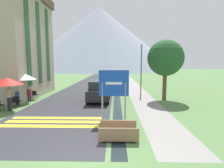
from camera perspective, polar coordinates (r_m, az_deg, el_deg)
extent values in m
plane|color=#517542|center=(25.80, -1.17, -0.66)|extent=(160.00, 160.00, 0.00)
cube|color=#2D2D33|center=(35.89, -4.50, 1.41)|extent=(6.40, 60.00, 0.01)
cube|color=gray|center=(35.80, 5.26, 1.39)|extent=(2.20, 60.00, 0.01)
cube|color=black|center=(35.71, 1.42, 1.40)|extent=(0.60, 60.00, 0.00)
cube|color=yellow|center=(10.12, -20.03, -12.79)|extent=(5.44, 0.44, 0.01)
cube|color=yellow|center=(10.74, -18.65, -11.60)|extent=(5.44, 0.44, 0.01)
cube|color=yellow|center=(11.37, -17.44, -10.53)|extent=(5.44, 0.44, 0.01)
cone|color=gray|center=(96.34, -4.14, 14.48)|extent=(81.15, 81.15, 32.67)
cube|color=tan|center=(20.54, -30.09, 11.33)|extent=(5.59, 8.05, 10.56)
cube|color=#285633|center=(17.26, -25.76, 12.61)|extent=(0.06, 0.70, 7.92)
cube|color=#285633|center=(19.25, -22.72, 12.07)|extent=(0.06, 0.70, 7.92)
cube|color=#285633|center=(21.29, -20.27, 11.61)|extent=(0.06, 0.70, 7.92)
cylinder|color=#9E9EA3|center=(10.10, -3.17, -5.81)|extent=(0.10, 0.10, 2.25)
cylinder|color=#9E9EA3|center=(10.09, 4.37, -5.83)|extent=(0.10, 0.10, 2.25)
cube|color=#1947B7|center=(9.87, 0.60, 0.26)|extent=(1.70, 0.05, 1.47)
cube|color=white|center=(9.84, 0.60, 0.24)|extent=(0.94, 0.02, 0.14)
cube|color=#846647|center=(8.13, 2.13, -16.29)|extent=(1.70, 1.10, 0.12)
cube|color=#846647|center=(7.55, 2.21, -15.81)|extent=(1.70, 0.08, 0.45)
cube|color=#846647|center=(8.50, 2.09, -13.18)|extent=(1.70, 0.08, 0.45)
cube|color=#846647|center=(8.19, -3.51, -16.87)|extent=(0.16, 0.99, 0.08)
cube|color=#846647|center=(8.22, 7.75, -16.85)|extent=(0.16, 0.99, 0.08)
cube|color=black|center=(15.62, -4.20, -2.87)|extent=(1.78, 4.26, 0.84)
cube|color=#23282D|center=(15.30, -4.30, -0.19)|extent=(1.51, 2.34, 0.68)
cylinder|color=black|center=(17.08, -6.61, -3.49)|extent=(0.18, 0.60, 0.60)
cylinder|color=black|center=(16.93, -0.91, -3.54)|extent=(0.18, 0.60, 0.60)
cylinder|color=black|center=(14.52, -8.03, -5.34)|extent=(0.18, 0.60, 0.60)
cylinder|color=black|center=(14.34, -1.30, -5.42)|extent=(0.18, 0.60, 0.60)
cube|color=#28663D|center=(27.32, -1.25, 1.27)|extent=(1.61, 4.26, 0.84)
cube|color=#23282D|center=(27.05, -1.28, 2.83)|extent=(1.37, 2.34, 0.68)
cylinder|color=black|center=(28.72, -2.67, 0.69)|extent=(0.18, 0.60, 0.60)
cylinder|color=black|center=(28.66, 0.39, 0.68)|extent=(0.18, 0.60, 0.60)
cylinder|color=black|center=(26.10, -3.06, 0.08)|extent=(0.18, 0.60, 0.60)
cylinder|color=black|center=(26.03, 0.31, 0.07)|extent=(0.18, 0.60, 0.60)
cylinder|color=black|center=(14.57, -31.87, -6.56)|extent=(0.03, 0.03, 0.45)
cylinder|color=black|center=(14.29, -32.61, -6.85)|extent=(0.03, 0.03, 0.45)
cube|color=black|center=(15.30, -28.31, -4.89)|extent=(0.40, 0.40, 0.04)
cube|color=black|center=(15.11, -28.69, -4.28)|extent=(0.40, 0.04, 0.40)
cylinder|color=black|center=(15.57, -28.50, -5.56)|extent=(0.03, 0.03, 0.45)
cylinder|color=black|center=(15.40, -27.40, -5.62)|extent=(0.03, 0.03, 0.45)
cylinder|color=black|center=(15.28, -29.13, -5.81)|extent=(0.03, 0.03, 0.45)
cylinder|color=black|center=(15.11, -28.01, -5.88)|extent=(0.03, 0.03, 0.45)
cube|color=black|center=(17.55, -23.76, -3.25)|extent=(0.40, 0.40, 0.04)
cube|color=black|center=(17.35, -24.04, -2.70)|extent=(0.40, 0.04, 0.40)
cylinder|color=black|center=(17.81, -23.99, -3.86)|extent=(0.03, 0.03, 0.45)
cylinder|color=black|center=(17.67, -22.99, -3.90)|extent=(0.03, 0.03, 0.45)
cylinder|color=black|center=(17.51, -24.46, -4.06)|extent=(0.03, 0.03, 0.45)
cylinder|color=black|center=(17.36, -23.45, -4.10)|extent=(0.03, 0.03, 0.45)
cube|color=black|center=(15.11, -29.62, -5.10)|extent=(0.40, 0.40, 0.04)
cube|color=black|center=(14.93, -30.01, -4.48)|extent=(0.40, 0.04, 0.40)
cylinder|color=black|center=(15.39, -29.79, -5.77)|extent=(0.03, 0.03, 0.45)
cylinder|color=black|center=(15.21, -28.69, -5.84)|extent=(0.03, 0.03, 0.45)
cylinder|color=black|center=(15.10, -30.45, -6.03)|extent=(0.03, 0.03, 0.45)
cylinder|color=black|center=(14.93, -29.34, -6.11)|extent=(0.03, 0.03, 0.45)
cylinder|color=#B7B2A8|center=(14.33, -30.83, -3.13)|extent=(0.06, 0.06, 2.20)
cone|color=red|center=(14.21, -31.07, 0.85)|extent=(2.14, 2.14, 0.51)
cylinder|color=#B7B2A8|center=(16.73, -26.57, -1.40)|extent=(0.06, 0.06, 2.32)
cone|color=silver|center=(16.63, -26.76, 2.22)|extent=(1.90, 1.90, 0.53)
cylinder|color=#282833|center=(14.25, -30.77, -5.69)|extent=(0.14, 0.14, 0.98)
cylinder|color=#282833|center=(14.16, -30.15, -5.73)|extent=(0.14, 0.14, 0.98)
cylinder|color=gray|center=(14.06, -30.66, -2.49)|extent=(0.32, 0.32, 0.64)
sphere|color=tan|center=(14.01, -30.76, -0.80)|extent=(0.22, 0.22, 0.22)
cylinder|color=#282833|center=(15.92, -28.69, -5.29)|extent=(0.14, 0.14, 0.46)
cylinder|color=#282833|center=(15.84, -28.13, -5.32)|extent=(0.14, 0.14, 0.46)
cylinder|color=navy|center=(15.79, -28.52, -3.41)|extent=(0.32, 0.32, 0.61)
sphere|color=#9E755B|center=(15.73, -28.60, -1.97)|extent=(0.22, 0.22, 0.22)
cylinder|color=#282833|center=(17.01, -25.55, -4.40)|extent=(0.14, 0.14, 0.46)
cylinder|color=#282833|center=(16.93, -25.00, -4.42)|extent=(0.14, 0.14, 0.46)
cylinder|color=maroon|center=(16.88, -25.36, -2.64)|extent=(0.32, 0.32, 0.60)
sphere|color=tan|center=(16.83, -25.43, -1.31)|extent=(0.22, 0.22, 0.22)
cylinder|color=#515156|center=(19.03, 9.50, 4.48)|extent=(0.12, 0.12, 5.21)
sphere|color=silver|center=(19.12, 9.66, 12.66)|extent=(0.28, 0.28, 0.28)
cylinder|color=brown|center=(16.57, 16.76, -0.83)|extent=(0.36, 0.36, 2.44)
sphere|color=#235128|center=(16.44, 17.07, 8.14)|extent=(3.22, 3.22, 3.22)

